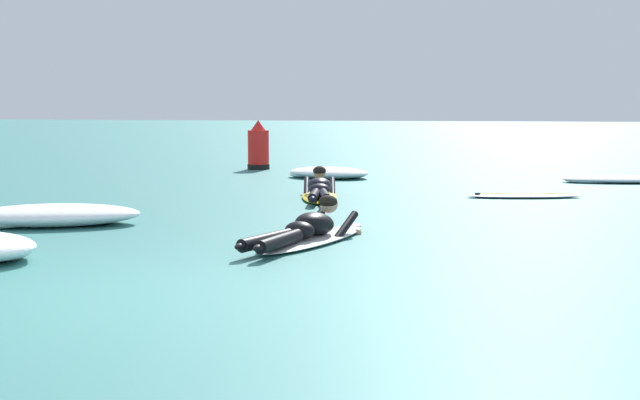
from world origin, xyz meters
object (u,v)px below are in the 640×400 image
surfer_near (308,231)px  drifting_surfboard (522,196)px  channel_marker_buoy (258,149)px  surfer_far (319,190)px

surfer_near → drifting_surfboard: bearing=65.4°
surfer_near → channel_marker_buoy: 11.10m
channel_marker_buoy → drifting_surfboard: bearing=-41.3°
surfer_far → surfer_near: bearing=-80.0°
channel_marker_buoy → surfer_near: bearing=-71.7°
surfer_near → surfer_far: bearing=100.0°
surfer_near → drifting_surfboard: (2.45, 5.33, -0.10)m
surfer_near → drifting_surfboard: size_ratio=1.36×
surfer_near → channel_marker_buoy: (-3.48, 10.53, 0.34)m
drifting_surfboard → channel_marker_buoy: size_ratio=1.68×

